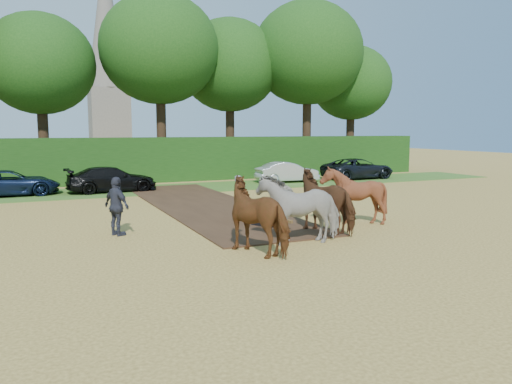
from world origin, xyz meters
The scene contains 9 objects.
ground centered at (0.00, 0.00, 0.00)m, with size 120.00×120.00×0.00m, color gold.
earth_strip centered at (1.50, 7.00, 0.03)m, with size 4.50×17.00×0.05m, color #472D1C.
grass_verge centered at (0.00, 14.00, 0.01)m, with size 50.00×5.00×0.03m, color #38601E.
hedgerow centered at (0.00, 18.50, 1.50)m, with size 46.00×1.60×3.00m, color #14380F.
spectator_far centered at (-3.29, 1.82, 0.99)m, with size 1.16×0.48×1.98m, color #2A2C38.
plough_team centered at (2.64, -0.87, 1.08)m, with size 7.21×6.24×2.18m.
parked_cars centered at (0.95, 14.15, 0.72)m, with size 36.72×3.44×1.48m.
treeline centered at (-1.69, 21.69, 8.97)m, with size 48.70×10.60×14.21m.
church centered at (4.00, 55.00, 13.73)m, with size 5.20×5.20×27.00m.
Camera 1 is at (-5.79, -15.07, 3.54)m, focal length 35.00 mm.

